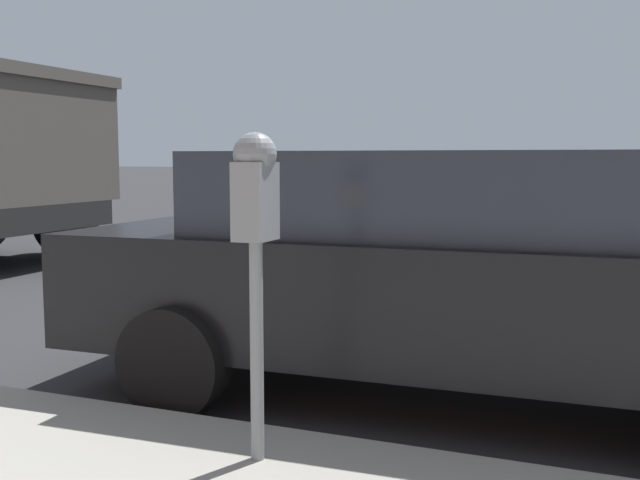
{
  "coord_description": "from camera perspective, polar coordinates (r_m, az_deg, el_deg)",
  "views": [
    {
      "loc": [
        -5.5,
        -1.8,
        1.46
      ],
      "look_at": [
        -2.49,
        -0.59,
        1.11
      ],
      "focal_mm": 42.0,
      "sensor_mm": 36.0,
      "label": 1
    }
  ],
  "objects": [
    {
      "name": "car_black",
      "position": [
        4.65,
        10.09,
        -2.1
      ],
      "size": [
        2.19,
        4.77,
        1.51
      ],
      "rotation": [
        0.0,
        0.0,
        3.18
      ],
      "color": "black",
      "rests_on": "ground_plane"
    },
    {
      "name": "parking_meter",
      "position": [
        3.26,
        -4.93,
        2.1
      ],
      "size": [
        0.21,
        0.19,
        1.46
      ],
      "color": "gray",
      "rests_on": "sidewalk"
    },
    {
      "name": "ground_plane",
      "position": [
        5.97,
        3.7,
        -7.98
      ],
      "size": [
        220.0,
        220.0,
        0.0
      ],
      "primitive_type": "plane",
      "color": "#2B2B2D"
    }
  ]
}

